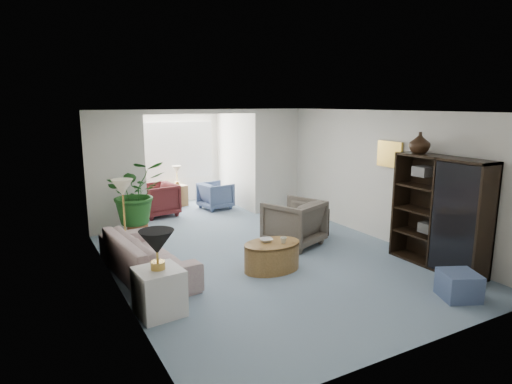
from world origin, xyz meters
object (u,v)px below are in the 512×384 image
table_lamp (157,242)px  coffee_bowl (266,240)px  ottoman (459,285)px  end_table (159,292)px  wingback_chair (294,223)px  sunroom_chair_blue (216,196)px  sunroom_table (178,196)px  sofa (146,255)px  side_table_dark (314,222)px  plant_pot (138,231)px  coffee_cup (283,240)px  entertainment_cabinet (440,213)px  coffee_table (272,256)px  sunroom_chair_maroon (157,200)px  cabinet_urn (420,143)px  framed_picture (390,154)px  floor_lamp (122,188)px

table_lamp → coffee_bowl: table_lamp is taller
table_lamp → ottoman: table_lamp is taller
end_table → wingback_chair: bearing=26.2°
sunroom_chair_blue → sunroom_table: sunroom_chair_blue is taller
sofa → coffee_bowl: size_ratio=10.76×
sofa → sunroom_chair_blue: (2.69, 3.49, 0.01)m
side_table_dark → sunroom_table: 4.12m
plant_pot → sunroom_table: sunroom_table is taller
wingback_chair → coffee_cup: bearing=27.5°
entertainment_cabinet → sofa: bearing=155.6°
entertainment_cabinet → wingback_chair: bearing=124.5°
wingback_chair → sunroom_table: bearing=-99.5°
coffee_table → entertainment_cabinet: entertainment_cabinet is taller
entertainment_cabinet → sunroom_chair_maroon: size_ratio=2.13×
table_lamp → cabinet_urn: size_ratio=1.24×
ottoman → sunroom_table: (-1.57, 7.13, 0.08)m
end_table → wingback_chair: 3.37m
coffee_bowl → coffee_cup: size_ratio=1.96×
framed_picture → wingback_chair: bearing=156.7°
sofa → end_table: size_ratio=3.65×
sunroom_chair_blue → sunroom_table: size_ratio=1.36×
table_lamp → framed_picture: bearing=9.5°
wingback_chair → cabinet_urn: 2.62m
floor_lamp → cabinet_urn: (4.36, -2.30, 0.74)m
sofa → plant_pot: bearing=-15.3°
coffee_bowl → coffee_table: bearing=-63.4°
coffee_table → sunroom_chair_maroon: size_ratio=1.12×
framed_picture → cabinet_urn: 0.93m
side_table_dark → sunroom_table: size_ratio=1.04×
floor_lamp → coffee_cup: bearing=-39.5°
wingback_chair → entertainment_cabinet: size_ratio=0.52×
floor_lamp → sunroom_chair_maroon: bearing=63.3°
coffee_table → cabinet_urn: cabinet_urn is taller
plant_pot → sunroom_chair_blue: 2.85m
end_table → coffee_table: (2.02, 0.60, -0.08)m
floor_lamp → framed_picture: bearing=-17.5°
sofa → plant_pot: (0.33, 1.90, -0.16)m
table_lamp → sunroom_chair_maroon: bearing=74.0°
framed_picture → sofa: framed_picture is taller
framed_picture → side_table_dark: 1.98m
framed_picture → sunroom_chair_maroon: framed_picture is taller
end_table → sunroom_chair_maroon: sunroom_chair_maroon is taller
entertainment_cabinet → sunroom_chair_maroon: (-3.04, 5.42, -0.52)m
framed_picture → sunroom_chair_maroon: size_ratio=0.59×
sunroom_chair_maroon → sunroom_table: (0.75, 0.75, -0.12)m
coffee_cup → plant_pot: bearing=120.8°
sofa → coffee_bowl: sofa is taller
sofa → coffee_cup: sofa is taller
end_table → cabinet_urn: bearing=-1.0°
end_table → framed_picture: bearing=9.5°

